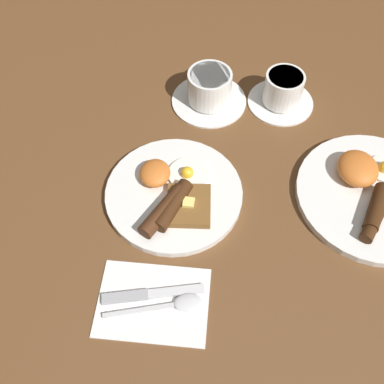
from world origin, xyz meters
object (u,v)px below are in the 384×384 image
breakfast_plate_near (173,194)px  teacup_near (209,90)px  knife (147,294)px  breakfast_plate_far (372,191)px  teacup_far (283,91)px  spoon (177,304)px

breakfast_plate_near → teacup_near: bearing=165.0°
breakfast_plate_near → knife: size_ratio=1.53×
breakfast_plate_far → teacup_near: (-0.24, -0.30, 0.02)m
teacup_far → spoon: (0.46, -0.21, -0.02)m
breakfast_plate_near → teacup_near: (-0.25, 0.07, 0.02)m
knife → teacup_near: bearing=69.5°
knife → spoon: 0.05m
spoon → teacup_near: bearing=73.3°
teacup_far → spoon: size_ratio=0.89×
breakfast_plate_near → teacup_far: 0.34m
teacup_far → breakfast_plate_far: bearing=31.0°
spoon → breakfast_plate_far: bearing=21.9°
teacup_far → teacup_near: bearing=-91.0°
breakfast_plate_far → spoon: 0.42m
breakfast_plate_far → spoon: breakfast_plate_far is taller
breakfast_plate_far → teacup_far: (-0.24, -0.14, 0.02)m
breakfast_plate_far → teacup_near: bearing=-129.0°
teacup_far → breakfast_plate_near: bearing=-41.7°
teacup_near → knife: 0.46m
spoon → teacup_far: bearing=55.5°
knife → teacup_far: bearing=52.3°
teacup_far → spoon: teacup_far is taller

